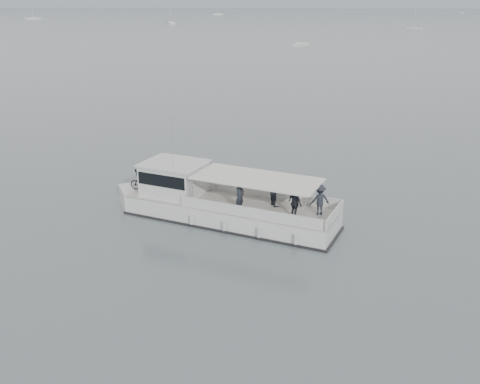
{
  "coord_description": "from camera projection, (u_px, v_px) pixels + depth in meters",
  "views": [
    {
      "loc": [
        -0.69,
        -25.98,
        10.84
      ],
      "look_at": [
        -2.72,
        -0.88,
        1.6
      ],
      "focal_mm": 40.0,
      "sensor_mm": 36.0,
      "label": 1
    }
  ],
  "objects": [
    {
      "name": "ground",
      "position": [
        293.0,
        216.0,
        27.99
      ],
      "size": [
        1400.0,
        1400.0,
        0.0
      ],
      "primitive_type": "plane",
      "color": "slate",
      "rests_on": "ground"
    },
    {
      "name": "tour_boat",
      "position": [
        211.0,
        202.0,
        27.54
      ],
      "size": [
        12.23,
        6.64,
        5.22
      ],
      "rotation": [
        0.0,
        0.0,
        -0.35
      ],
      "color": "silver",
      "rests_on": "ground"
    },
    {
      "name": "moored_fleet",
      "position": [
        227.0,
        23.0,
        219.38
      ],
      "size": [
        455.63,
        336.21,
        9.61
      ],
      "color": "silver",
      "rests_on": "ground"
    }
  ]
}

